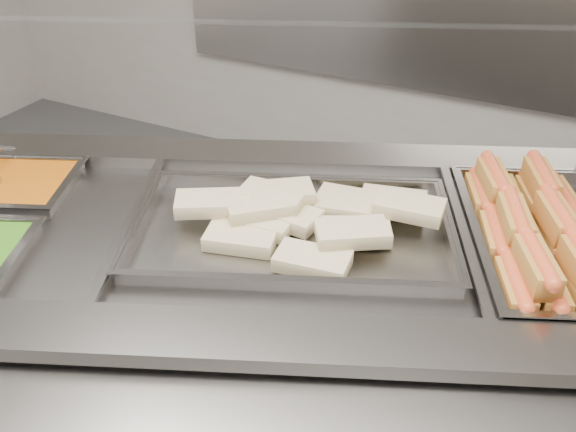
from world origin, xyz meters
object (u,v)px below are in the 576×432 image
at_px(steam_counter, 269,370).
at_px(pan_wraps, 293,235).
at_px(sneeze_guard, 271,29).
at_px(pan_hotdogs, 551,250).

bearing_deg(steam_counter, pan_wraps, 23.16).
bearing_deg(steam_counter, sneeze_guard, 113.16).
height_order(steam_counter, pan_hotdogs, pan_hotdogs).
xyz_separation_m(steam_counter, sneeze_guard, (-0.10, 0.22, 0.91)).
relative_size(sneeze_guard, pan_wraps, 2.09).
distance_m(sneeze_guard, pan_hotdogs, 0.87).
bearing_deg(pan_wraps, pan_hotdogs, 23.16).
bearing_deg(pan_wraps, steam_counter, -156.84).
relative_size(pan_hotdogs, pan_wraps, 0.82).
xyz_separation_m(pan_hotdogs, pan_wraps, (-0.58, -0.25, 0.02)).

